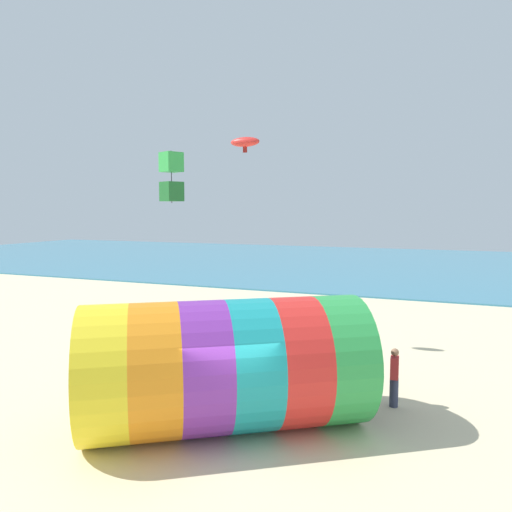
# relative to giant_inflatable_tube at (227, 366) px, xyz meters

# --- Properties ---
(ground_plane) EXTENTS (120.00, 120.00, 0.00)m
(ground_plane) POSITION_rel_giant_inflatable_tube_xyz_m (0.35, -0.58, -1.62)
(ground_plane) COLOR beige
(sea) EXTENTS (120.00, 40.00, 0.10)m
(sea) POSITION_rel_giant_inflatable_tube_xyz_m (0.35, 40.04, -1.57)
(sea) COLOR teal
(sea) RESTS_ON ground
(giant_inflatable_tube) EXTENTS (7.48, 6.53, 3.25)m
(giant_inflatable_tube) POSITION_rel_giant_inflatable_tube_xyz_m (0.00, 0.00, 0.00)
(giant_inflatable_tube) COLOR yellow
(giant_inflatable_tube) RESTS_ON ground
(kite_handler) EXTENTS (0.24, 0.37, 1.65)m
(kite_handler) POSITION_rel_giant_inflatable_tube_xyz_m (3.68, 3.04, -0.79)
(kite_handler) COLOR #383D56
(kite_handler) RESTS_ON ground
(kite_green_box) EXTENTS (0.82, 0.82, 1.75)m
(kite_green_box) POSITION_rel_giant_inflatable_tube_xyz_m (-3.88, 3.90, 4.93)
(kite_green_box) COLOR green
(kite_red_parafoil) EXTENTS (1.19, 0.56, 0.65)m
(kite_red_parafoil) POSITION_rel_giant_inflatable_tube_xyz_m (-2.54, 7.08, 6.42)
(kite_red_parafoil) COLOR red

